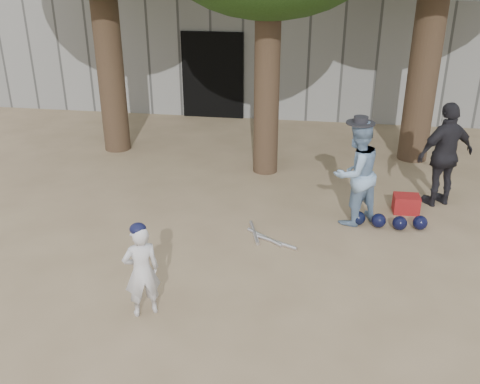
% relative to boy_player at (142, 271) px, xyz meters
% --- Properties ---
extents(ground, '(70.00, 70.00, 0.00)m').
position_rel_boy_player_xyz_m(ground, '(0.31, 0.64, -0.59)').
color(ground, '#937C5E').
rests_on(ground, ground).
extents(boy_player, '(0.52, 0.47, 1.19)m').
position_rel_boy_player_xyz_m(boy_player, '(0.00, 0.00, 0.00)').
color(boy_player, silver).
rests_on(boy_player, ground).
extents(spectator_blue, '(1.04, 1.02, 1.70)m').
position_rel_boy_player_xyz_m(spectator_blue, '(2.55, 2.86, 0.25)').
color(spectator_blue, '#7FA0C4').
rests_on(spectator_blue, ground).
extents(spectator_dark, '(1.14, 0.88, 1.80)m').
position_rel_boy_player_xyz_m(spectator_dark, '(4.06, 3.79, 0.31)').
color(spectator_dark, black).
rests_on(spectator_dark, ground).
extents(red_bag, '(0.43, 0.33, 0.30)m').
position_rel_boy_player_xyz_m(red_bag, '(3.47, 3.35, -0.44)').
color(red_bag, '#A41522').
rests_on(red_bag, ground).
extents(back_building, '(16.00, 5.24, 3.00)m').
position_rel_boy_player_xyz_m(back_building, '(0.31, 10.97, 0.91)').
color(back_building, gray).
rests_on(back_building, ground).
extents(helmet_row, '(1.19, 0.30, 0.23)m').
position_rel_boy_player_xyz_m(helmet_row, '(3.13, 2.73, -0.48)').
color(helmet_row, black).
rests_on(helmet_row, ground).
extents(bat_pile, '(0.82, 0.77, 0.06)m').
position_rel_boy_player_xyz_m(bat_pile, '(1.23, 2.05, -0.56)').
color(bat_pile, silver).
rests_on(bat_pile, ground).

